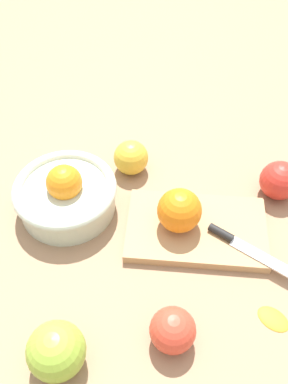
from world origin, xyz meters
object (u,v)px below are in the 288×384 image
object	(u,v)px
cutting_board	(196,229)
apple_back_right	(279,180)
bowl	(66,194)
knife	(238,243)
apple_back_center	(131,158)
orange_on_board	(179,210)
apple_front_left	(56,351)
apple_front_center	(173,330)

from	to	relation	value
cutting_board	apple_back_right	size ratio (longest dim) A/B	3.34
bowl	knife	world-z (taller)	bowl
bowl	apple_back_right	distance (m)	0.40
bowl	apple_back_right	bearing A→B (deg)	-3.15
bowl	knife	size ratio (longest dim) A/B	1.53
apple_back_center	bowl	bearing A→B (deg)	-148.07
orange_on_board	apple_back_center	world-z (taller)	orange_on_board
bowl	apple_front_left	distance (m)	0.29
apple_back_right	apple_front_left	world-z (taller)	apple_front_left
bowl	cutting_board	distance (m)	0.24
cutting_board	knife	world-z (taller)	knife
apple_back_right	apple_back_center	bearing A→B (deg)	159.08
orange_on_board	apple_front_left	distance (m)	0.30
apple_front_center	apple_front_left	bearing A→B (deg)	-176.95
apple_back_center	cutting_board	bearing A→B (deg)	-60.70
apple_back_center	apple_back_right	bearing A→B (deg)	-20.92
bowl	orange_on_board	world-z (taller)	bowl
orange_on_board	apple_back_right	distance (m)	0.21
apple_back_right	apple_front_left	size ratio (longest dim) A/B	0.89
cutting_board	orange_on_board	world-z (taller)	orange_on_board
knife	apple_front_left	size ratio (longest dim) A/B	1.47
orange_on_board	apple_front_left	bearing A→B (deg)	-136.21
apple_front_center	apple_front_left	world-z (taller)	apple_front_left
apple_back_right	apple_front_left	bearing A→B (deg)	-147.82
orange_on_board	knife	bearing A→B (deg)	-31.73
orange_on_board	knife	world-z (taller)	orange_on_board
knife	apple_front_center	size ratio (longest dim) A/B	1.80
knife	apple_front_center	world-z (taller)	apple_front_center
knife	apple_back_right	distance (m)	0.16
knife	apple_back_center	bearing A→B (deg)	125.62
apple_front_center	apple_back_center	world-z (taller)	same
apple_front_left	apple_back_center	xyz separation A→B (m)	(0.15, 0.36, -0.01)
cutting_board	orange_on_board	bearing A→B (deg)	162.75
orange_on_board	apple_back_center	xyz separation A→B (m)	(-0.06, 0.16, -0.02)
apple_back_right	apple_front_left	xyz separation A→B (m)	(-0.42, -0.26, 0.00)
bowl	apple_back_center	size ratio (longest dim) A/B	2.73
cutting_board	apple_front_center	world-z (taller)	apple_front_center
orange_on_board	bowl	bearing A→B (deg)	157.46
orange_on_board	apple_front_left	xyz separation A→B (m)	(-0.21, -0.20, -0.02)
knife	cutting_board	bearing A→B (deg)	141.98
cutting_board	apple_front_left	xyz separation A→B (m)	(-0.25, -0.19, 0.03)
apple_front_center	cutting_board	bearing A→B (deg)	66.80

